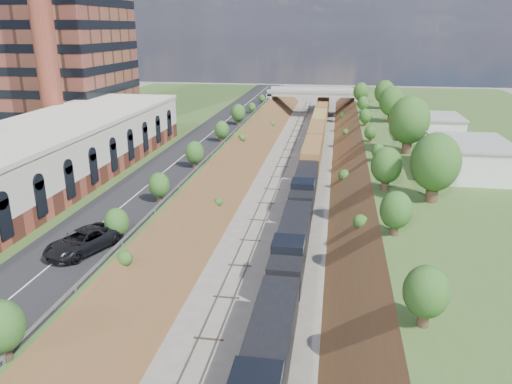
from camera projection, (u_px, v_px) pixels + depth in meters
name	position (u px, v px, depth m)	size (l,w,h in m)	color
platform_left	(90.00, 159.00, 81.39)	(44.00, 180.00, 5.00)	#405A25
embankment_left	(222.00, 180.00, 78.84)	(7.07, 180.00, 7.07)	brown
embankment_right	(364.00, 187.00, 75.51)	(7.07, 180.00, 7.07)	brown
rail_left_track	(275.00, 182.00, 77.54)	(1.58, 180.00, 0.18)	gray
rail_right_track	(308.00, 184.00, 76.75)	(1.58, 180.00, 0.18)	gray
road	(193.00, 148.00, 77.93)	(8.00, 180.00, 0.10)	black
guardrail	(218.00, 146.00, 76.97)	(0.10, 171.00, 0.70)	#99999E
commercial_building	(36.00, 158.00, 58.13)	(14.30, 62.30, 7.00)	brown
smokestack	(41.00, 13.00, 71.00)	(3.20, 3.20, 40.00)	brown
overpass	(313.00, 98.00, 133.71)	(24.50, 8.30, 7.40)	gray
white_building_near	(469.00, 159.00, 63.91)	(9.00, 12.00, 4.00)	silver
white_building_far	(435.00, 128.00, 84.66)	(8.00, 10.00, 3.60)	silver
tree_right_large	(435.00, 163.00, 52.90)	(5.25, 5.25, 7.61)	#473323
tree_left_crest	(97.00, 241.00, 39.27)	(2.45, 2.45, 3.55)	#473323
freight_train	(314.00, 146.00, 90.29)	(2.97, 135.73, 4.55)	black
suv	(83.00, 241.00, 41.76)	(3.15, 6.83, 1.90)	black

